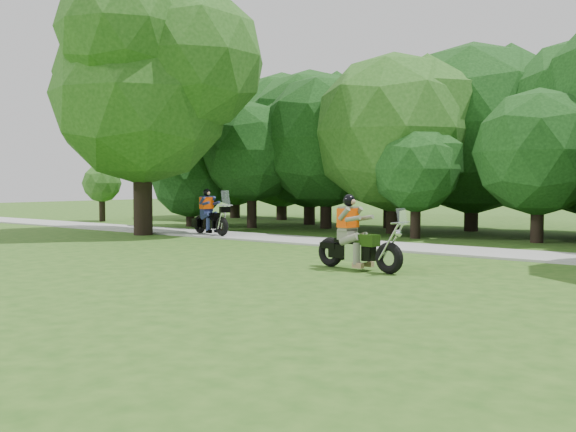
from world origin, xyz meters
The scene contains 6 objects.
ground centered at (0.00, 0.00, 0.00)m, with size 100.00×100.00×0.00m, color #254E16.
walkway centered at (0.00, 8.00, 0.03)m, with size 60.00×2.20×0.06m, color gray.
tree_line centered at (0.27, 15.00, 3.80)m, with size 39.15×12.17×7.94m.
big_tree_west centered at (-10.54, 6.85, 5.76)m, with size 8.64×6.56×9.96m.
chopper_motorcycle centered at (0.48, 3.17, 0.61)m, with size 2.30×0.73×1.64m.
touring_motorcycle centered at (-8.23, 7.56, 0.65)m, with size 2.10×0.99×1.62m.
Camera 1 is at (7.74, -8.72, 1.90)m, focal length 40.00 mm.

